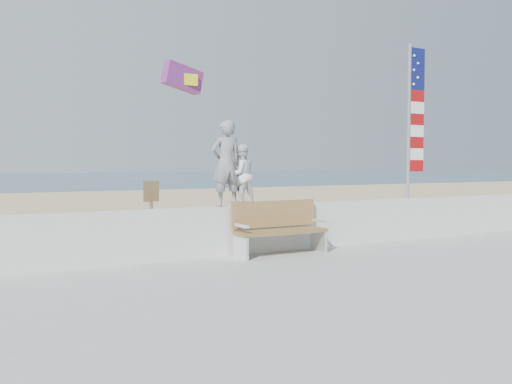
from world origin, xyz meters
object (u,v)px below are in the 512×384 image
adult (226,164)px  flag (413,115)px  bench (279,227)px  child (241,175)px

adult → flag: 4.84m
bench → flag: flag is taller
adult → child: size_ratio=1.37×
adult → bench: adult is taller
bench → flag: bearing=6.7°
bench → flag: (3.85, 0.45, 2.30)m
adult → bench: (0.87, -0.45, -1.20)m
bench → child: bearing=140.7°
flag → adult: bearing=180.0°
adult → flag: bearing=-177.0°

